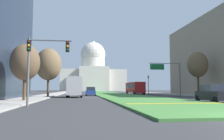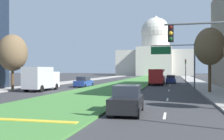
{
  "view_description": "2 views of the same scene",
  "coord_description": "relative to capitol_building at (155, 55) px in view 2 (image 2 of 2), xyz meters",
  "views": [
    {
      "loc": [
        -7.59,
        -9.17,
        1.34
      ],
      "look_at": [
        -1.72,
        34.61,
        4.9
      ],
      "focal_mm": 37.64,
      "sensor_mm": 36.0,
      "label": 1
    },
    {
      "loc": [
        8.7,
        -3.37,
        2.82
      ],
      "look_at": [
        -1.49,
        40.67,
        2.8
      ],
      "focal_mm": 41.92,
      "sensor_mm": 36.0,
      "label": 2
    }
  ],
  "objects": [
    {
      "name": "ground_plane",
      "position": [
        0.0,
        -67.56,
        -10.64
      ],
      "size": [
        300.53,
        300.53,
        0.0
      ],
      "primitive_type": "plane",
      "color": "#333335"
    },
    {
      "name": "grass_median",
      "position": [
        0.0,
        -74.39,
        -10.57
      ],
      "size": [
        8.96,
        122.95,
        0.14
      ],
      "primitive_type": "cube",
      "color": "#427A38",
      "rests_on": "ground_plane"
    },
    {
      "name": "median_curb_nose",
      "position": [
        0.0,
        -126.84,
        -10.48
      ],
      "size": [
        8.07,
        0.5,
        0.04
      ],
      "primitive_type": "cube",
      "color": "gold",
      "rests_on": "grass_median"
    },
    {
      "name": "lane_dashes_right",
      "position": [
        8.24,
        -103.95,
        -10.63
      ],
      "size": [
        0.16,
        35.88,
        0.01
      ],
      "color": "silver",
      "rests_on": "ground_plane"
    },
    {
      "name": "sidewalk_left",
      "position": [
        -14.0,
        -81.22,
        -10.56
      ],
      "size": [
        4.0,
        122.95,
        0.15
      ],
      "primitive_type": "cube",
      "color": "#9E9991",
      "rests_on": "ground_plane"
    },
    {
      "name": "sidewalk_right",
      "position": [
        14.0,
        -81.22,
        -10.56
      ],
      "size": [
        4.0,
        122.95,
        0.15
      ],
      "primitive_type": "cube",
      "color": "#9E9991",
      "rests_on": "ground_plane"
    },
    {
      "name": "capitol_building",
      "position": [
        0.0,
        0.0,
        0.0
      ],
      "size": [
        38.29,
        28.05,
        31.28
      ],
      "color": "beige",
      "rests_on": "ground_plane"
    },
    {
      "name": "traffic_light_near_right",
      "position": [
        10.65,
        -126.14,
        -6.84
      ],
      "size": [
        3.34,
        0.35,
        5.2
      ],
      "color": "#515456",
      "rests_on": "ground_plane"
    },
    {
      "name": "traffic_light_far_right",
      "position": [
        11.5,
        -80.42,
        -7.32
      ],
      "size": [
        0.28,
        0.35,
        5.2
      ],
      "color": "#515456",
      "rests_on": "ground_plane"
    },
    {
      "name": "overhead_guide_sign",
      "position": [
        9.33,
        -101.38,
        -5.96
      ],
      "size": [
        6.25,
        0.2,
        6.5
      ],
      "color": "#515456",
      "rests_on": "ground_plane"
    },
    {
      "name": "street_tree_left_mid",
      "position": [
        -12.6,
        -107.54,
        -5.48
      ],
      "size": [
        4.0,
        4.0,
        7.68
      ],
      "color": "#4C3823",
      "rests_on": "ground_plane"
    },
    {
      "name": "street_tree_right_mid",
      "position": [
        13.09,
        -105.82,
        -5.01
      ],
      "size": [
        3.63,
        3.63,
        7.93
      ],
      "color": "#4C3823",
      "rests_on": "ground_plane"
    },
    {
      "name": "sedan_lead_stopped",
      "position": [
        5.83,
        -122.63,
        -9.79
      ],
      "size": [
        2.05,
        4.17,
        1.82
      ],
      "color": "black",
      "rests_on": "ground_plane"
    },
    {
      "name": "sedan_midblock",
      "position": [
        -5.56,
        -98.36,
        -9.83
      ],
      "size": [
        2.17,
        4.35,
        1.73
      ],
      "color": "navy",
      "rests_on": "ground_plane"
    },
    {
      "name": "sedan_distant",
      "position": [
        8.42,
        -82.82,
        -9.83
      ],
      "size": [
        2.15,
        4.38,
        1.73
      ],
      "color": "navy",
      "rests_on": "ground_plane"
    },
    {
      "name": "box_truck_delivery",
      "position": [
        -8.51,
        -107.18,
        -8.96
      ],
      "size": [
        2.4,
        6.4,
        3.2
      ],
      "color": "silver",
      "rests_on": "ground_plane"
    },
    {
      "name": "city_bus",
      "position": [
        5.84,
        -87.73,
        -8.87
      ],
      "size": [
        2.62,
        11.0,
        2.95
      ],
      "color": "#B21E1E",
      "rests_on": "ground_plane"
    }
  ]
}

